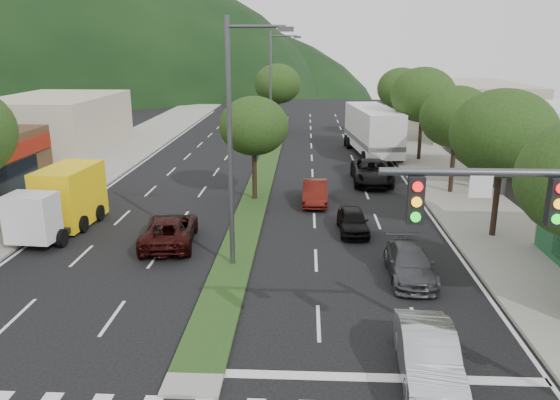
# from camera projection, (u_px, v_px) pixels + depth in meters

# --- Properties ---
(ground) EXTENTS (160.00, 160.00, 0.00)m
(ground) POSITION_uv_depth(u_px,v_px,m) (196.00, 377.00, 15.26)
(ground) COLOR black
(ground) RESTS_ON ground
(sidewalk_right) EXTENTS (5.00, 90.00, 0.15)m
(sidewalk_right) POSITION_uv_depth(u_px,v_px,m) (439.00, 174.00, 38.67)
(sidewalk_right) COLOR gray
(sidewalk_right) RESTS_ON ground
(sidewalk_left) EXTENTS (6.00, 90.00, 0.15)m
(sidewalk_left) POSITION_uv_depth(u_px,v_px,m) (87.00, 170.00, 39.85)
(sidewalk_left) COLOR gray
(sidewalk_left) RESTS_ON ground
(median) EXTENTS (1.60, 56.00, 0.12)m
(median) POSITION_uv_depth(u_px,v_px,m) (267.00, 164.00, 42.13)
(median) COLOR #1E3D16
(median) RESTS_ON ground
(bldg_left_far) EXTENTS (9.00, 14.00, 4.60)m
(bldg_left_far) POSITION_uv_depth(u_px,v_px,m) (57.00, 122.00, 48.15)
(bldg_left_far) COLOR beige
(bldg_left_far) RESTS_ON ground
(bldg_right_far) EXTENTS (10.00, 16.00, 5.20)m
(bldg_right_far) POSITION_uv_depth(u_px,v_px,m) (467.00, 108.00, 55.90)
(bldg_right_far) COLOR beige
(bldg_right_far) RESTS_ON ground
(tree_r_b) EXTENTS (4.80, 4.80, 6.94)m
(tree_r_b) POSITION_uv_depth(u_px,v_px,m) (503.00, 134.00, 24.84)
(tree_r_b) COLOR black
(tree_r_b) RESTS_ON sidewalk_right
(tree_r_c) EXTENTS (4.40, 4.40, 6.48)m
(tree_r_c) POSITION_uv_depth(u_px,v_px,m) (457.00, 117.00, 32.61)
(tree_r_c) COLOR black
(tree_r_c) RESTS_ON sidewalk_right
(tree_r_d) EXTENTS (5.00, 5.00, 7.17)m
(tree_r_d) POSITION_uv_depth(u_px,v_px,m) (423.00, 95.00, 42.09)
(tree_r_d) COLOR black
(tree_r_d) RESTS_ON sidewalk_right
(tree_r_e) EXTENTS (4.60, 4.60, 6.71)m
(tree_r_e) POSITION_uv_depth(u_px,v_px,m) (401.00, 89.00, 51.77)
(tree_r_e) COLOR black
(tree_r_e) RESTS_ON sidewalk_right
(tree_med_near) EXTENTS (4.00, 4.00, 6.02)m
(tree_med_near) POSITION_uv_depth(u_px,v_px,m) (254.00, 126.00, 31.33)
(tree_med_near) COLOR black
(tree_med_near) RESTS_ON median
(tree_med_far) EXTENTS (4.80, 4.80, 6.94)m
(tree_med_far) POSITION_uv_depth(u_px,v_px,m) (278.00, 84.00, 56.13)
(tree_med_far) COLOR black
(tree_med_far) RESTS_ON median
(streetlight_near) EXTENTS (2.60, 0.25, 10.00)m
(streetlight_near) POSITION_uv_depth(u_px,v_px,m) (235.00, 134.00, 21.40)
(streetlight_near) COLOR #47494C
(streetlight_near) RESTS_ON ground
(streetlight_mid) EXTENTS (2.60, 0.25, 10.00)m
(streetlight_mid) POSITION_uv_depth(u_px,v_px,m) (273.00, 86.00, 45.40)
(streetlight_mid) COLOR #47494C
(streetlight_mid) RESTS_ON ground
(sedan_silver) EXTENTS (1.74, 4.38, 1.42)m
(sedan_silver) POSITION_uv_depth(u_px,v_px,m) (428.00, 355.00, 15.04)
(sedan_silver) COLOR #9FA1A6
(sedan_silver) RESTS_ON ground
(suv_maroon) EXTENTS (2.81, 5.18, 1.38)m
(suv_maroon) POSITION_uv_depth(u_px,v_px,m) (170.00, 230.00, 25.23)
(suv_maroon) COLOR black
(suv_maroon) RESTS_ON ground
(car_queue_a) EXTENTS (1.52, 3.53, 1.19)m
(car_queue_a) POSITION_uv_depth(u_px,v_px,m) (353.00, 221.00, 26.82)
(car_queue_a) COLOR black
(car_queue_a) RESTS_ON ground
(car_queue_b) EXTENTS (1.77, 4.26, 1.23)m
(car_queue_b) POSITION_uv_depth(u_px,v_px,m) (410.00, 263.00, 21.57)
(car_queue_b) COLOR #424347
(car_queue_b) RESTS_ON ground
(car_queue_c) EXTENTS (1.45, 4.03, 1.32)m
(car_queue_c) POSITION_uv_depth(u_px,v_px,m) (315.00, 192.00, 31.69)
(car_queue_c) COLOR #4F120D
(car_queue_c) RESTS_ON ground
(car_queue_d) EXTENTS (2.59, 5.52, 1.53)m
(car_queue_d) POSITION_uv_depth(u_px,v_px,m) (372.00, 172.00, 36.28)
(car_queue_d) COLOR black
(car_queue_d) RESTS_ON ground
(box_truck) EXTENTS (2.79, 6.33, 3.05)m
(box_truck) POSITION_uv_depth(u_px,v_px,m) (63.00, 202.00, 27.01)
(box_truck) COLOR silver
(box_truck) RESTS_ON ground
(motorhome) EXTENTS (4.16, 10.43, 3.90)m
(motorhome) POSITION_uv_depth(u_px,v_px,m) (373.00, 130.00, 45.37)
(motorhome) COLOR silver
(motorhome) RESTS_ON ground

